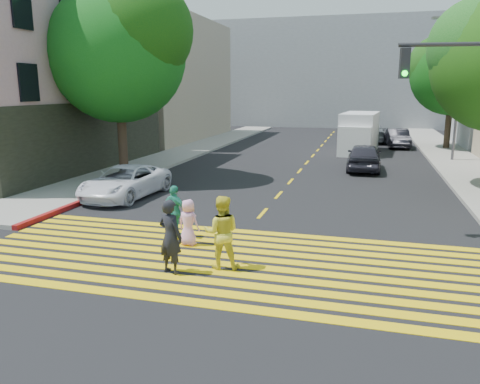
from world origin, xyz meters
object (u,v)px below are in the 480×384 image
at_px(pedestrian_child, 188,222).
at_px(dark_car_near, 364,157).
at_px(tree_left, 119,46).
at_px(tree_right_far, 455,69).
at_px(white_sedan, 125,182).
at_px(pedestrian_man, 170,237).
at_px(silver_car, 372,134).
at_px(pedestrian_extra, 175,212).
at_px(pedestrian_woman, 222,232).
at_px(white_van, 359,134).
at_px(dark_car_parked, 398,138).

height_order(pedestrian_child, dark_car_near, dark_car_near).
xyz_separation_m(tree_left, tree_right_far, (16.86, 15.77, -0.57)).
bearing_deg(white_sedan, pedestrian_man, -50.43).
xyz_separation_m(dark_car_near, silver_car, (0.47, 14.16, -0.02)).
height_order(pedestrian_man, white_sedan, pedestrian_man).
bearing_deg(white_sedan, pedestrian_extra, -43.53).
height_order(pedestrian_extra, dark_car_near, pedestrian_extra).
xyz_separation_m(pedestrian_woman, pedestrian_extra, (-2.04, 1.95, -0.13)).
bearing_deg(pedestrian_man, pedestrian_woman, -129.97).
bearing_deg(pedestrian_man, tree_right_far, -90.73).
height_order(pedestrian_extra, white_van, white_van).
height_order(tree_right_far, pedestrian_extra, tree_right_far).
bearing_deg(tree_left, pedestrian_woman, -51.25).
relative_size(tree_left, pedestrian_child, 7.09).
distance_m(pedestrian_man, white_sedan, 8.45).
bearing_deg(white_van, pedestrian_man, -93.69).
distance_m(tree_left, dark_car_parked, 21.87).
bearing_deg(dark_car_parked, pedestrian_extra, -111.02).
relative_size(pedestrian_woman, dark_car_parked, 0.43).
xyz_separation_m(pedestrian_woman, dark_car_near, (3.11, 15.34, -0.16)).
bearing_deg(dark_car_parked, silver_car, 116.25).
height_order(dark_car_near, dark_car_parked, dark_car_near).
xyz_separation_m(pedestrian_woman, white_sedan, (-5.99, 6.23, -0.27)).
distance_m(tree_right_far, pedestrian_child, 26.97).
bearing_deg(dark_car_near, pedestrian_woman, 78.15).
xyz_separation_m(white_sedan, dark_car_parked, (11.38, 20.17, 0.06)).
bearing_deg(tree_right_far, pedestrian_extra, -114.32).
height_order(silver_car, white_van, white_van).
xyz_separation_m(dark_car_parked, white_van, (-2.75, -3.79, 0.59)).
bearing_deg(white_sedan, tree_right_far, 56.84).
xyz_separation_m(tree_right_far, silver_car, (-5.19, 3.63, -4.91)).
distance_m(silver_car, white_van, 6.96).
bearing_deg(pedestrian_man, pedestrian_child, -60.57).
relative_size(dark_car_near, silver_car, 0.88).
distance_m(pedestrian_man, silver_car, 30.47).
xyz_separation_m(tree_left, pedestrian_extra, (6.05, -8.13, -5.43)).
bearing_deg(pedestrian_child, tree_left, -40.28).
relative_size(tree_right_far, pedestrian_child, 6.42).
relative_size(tree_left, dark_car_parked, 2.19).
xyz_separation_m(dark_car_near, white_van, (-0.46, 7.28, 0.54)).
relative_size(tree_left, tree_right_far, 1.10).
distance_m(tree_left, pedestrian_extra, 11.50).
distance_m(pedestrian_child, dark_car_parked, 25.93).
relative_size(pedestrian_woman, pedestrian_child, 1.38).
xyz_separation_m(pedestrian_child, pedestrian_extra, (-0.65, 0.57, 0.12)).
relative_size(tree_right_far, dark_car_near, 1.94).
bearing_deg(white_sedan, white_van, 65.99).
distance_m(pedestrian_extra, white_sedan, 5.82).
height_order(pedestrian_child, white_van, white_van).
relative_size(white_sedan, silver_car, 0.93).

